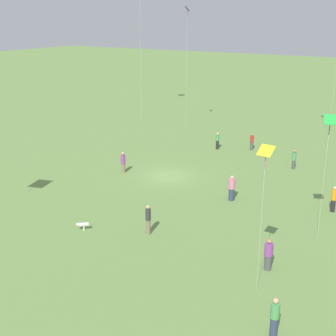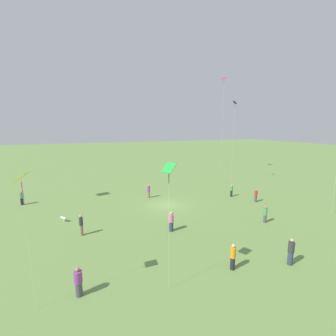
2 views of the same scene
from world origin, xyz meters
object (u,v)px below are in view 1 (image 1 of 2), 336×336
(person_4, at_px, (275,317))
(kite_5, at_px, (265,158))
(person_3, at_px, (294,159))
(kite_4, at_px, (330,125))
(person_5, at_px, (148,219))
(kite_1, at_px, (187,19))
(person_0, at_px, (217,141))
(person_6, at_px, (123,162))
(person_7, at_px, (334,199))
(person_2, at_px, (252,142))
(person_10, at_px, (232,188))
(dog_0, at_px, (83,225))
(person_8, at_px, (268,255))

(person_4, relative_size, kite_5, 0.25)
(person_3, relative_size, kite_4, 0.23)
(person_5, height_order, kite_1, kite_1)
(person_0, distance_m, person_6, 11.24)
(person_3, distance_m, person_7, 9.19)
(kite_1, bearing_deg, person_7, -99.75)
(person_0, distance_m, kite_4, 20.68)
(person_6, relative_size, kite_5, 0.25)
(person_2, xyz_separation_m, person_4, (25.80, 11.13, 0.07))
(person_2, height_order, person_7, person_7)
(person_6, distance_m, person_10, 10.26)
(person_7, distance_m, kite_4, 7.56)
(person_6, bearing_deg, person_4, 84.59)
(person_5, relative_size, person_6, 1.05)
(kite_5, relative_size, dog_0, 10.66)
(kite_1, bearing_deg, person_0, -99.54)
(person_8, bearing_deg, person_6, -138.78)
(dog_0, bearing_deg, person_2, -47.48)
(person_7, relative_size, kite_4, 0.24)
(person_3, bearing_deg, person_10, 118.48)
(person_3, bearing_deg, person_7, 161.56)
(kite_5, bearing_deg, person_10, 171.92)
(person_5, distance_m, kite_4, 11.69)
(person_0, xyz_separation_m, dog_0, (20.81, 0.76, -0.46))
(person_0, height_order, person_2, person_0)
(person_2, distance_m, person_10, 13.51)
(person_0, relative_size, person_4, 0.93)
(person_3, distance_m, kite_5, 20.55)
(kite_5, bearing_deg, person_5, -144.53)
(kite_4, xyz_separation_m, kite_5, (6.96, -1.14, -0.21))
(person_10, relative_size, kite_5, 0.26)
(person_2, height_order, kite_1, kite_1)
(person_0, height_order, person_5, person_5)
(person_7, bearing_deg, person_6, 91.97)
(person_8, bearing_deg, kite_5, -14.34)
(person_10, xyz_separation_m, kite_4, (2.94, 6.84, 5.99))
(kite_1, distance_m, kite_4, 27.64)
(person_8, xyz_separation_m, kite_1, (-23.80, -18.12, 11.29))
(person_10, height_order, kite_5, kite_5)
(person_10, bearing_deg, person_7, -153.29)
(person_0, bearing_deg, dog_0, 51.48)
(person_5, bearing_deg, person_8, -147.77)
(kite_1, bearing_deg, dog_0, -138.16)
(person_2, bearing_deg, kite_5, -47.76)
(person_5, relative_size, dog_0, 2.79)
(person_3, relative_size, person_8, 0.97)
(person_8, xyz_separation_m, person_10, (-7.82, -5.51, 0.05))
(person_8, bearing_deg, person_4, 2.47)
(person_3, xyz_separation_m, person_4, (22.16, 5.87, 0.05))
(person_7, xyz_separation_m, kite_5, (11.58, -0.97, 5.78))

